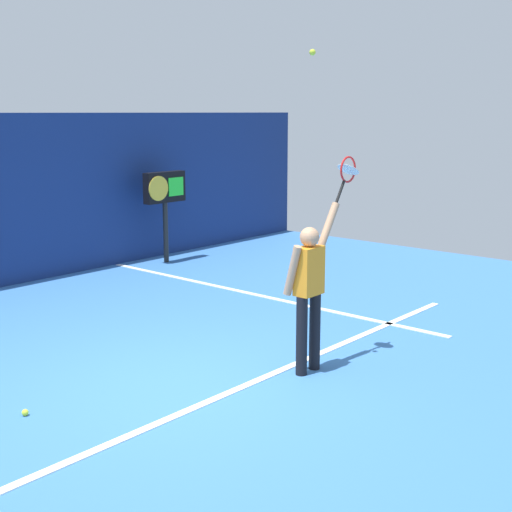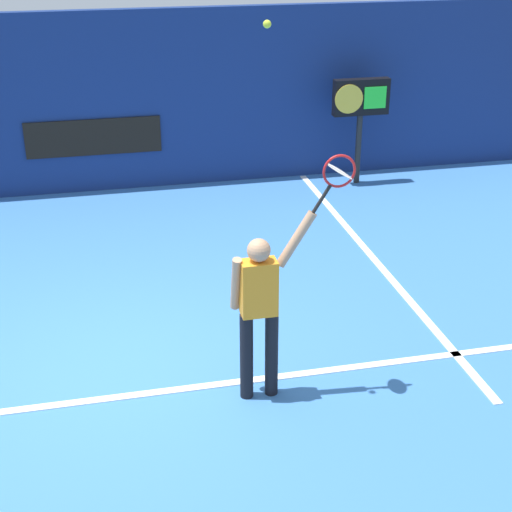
# 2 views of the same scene
# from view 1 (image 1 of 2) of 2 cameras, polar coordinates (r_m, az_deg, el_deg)

# --- Properties ---
(ground_plane) EXTENTS (18.00, 18.00, 0.00)m
(ground_plane) POSITION_cam_1_polar(r_m,az_deg,el_deg) (7.91, -6.55, -10.43)
(ground_plane) COLOR #3870B2
(court_baseline) EXTENTS (10.00, 0.10, 0.01)m
(court_baseline) POSITION_cam_1_polar(r_m,az_deg,el_deg) (7.53, -3.56, -11.49)
(court_baseline) COLOR white
(court_baseline) RESTS_ON ground_plane
(court_sideline) EXTENTS (0.10, 7.00, 0.01)m
(court_sideline) POSITION_cam_1_polar(r_m,az_deg,el_deg) (11.68, -0.30, -3.07)
(court_sideline) COLOR white
(court_sideline) RESTS_ON ground_plane
(tennis_player) EXTENTS (0.79, 0.31, 1.93)m
(tennis_player) POSITION_cam_1_polar(r_m,az_deg,el_deg) (8.03, 4.28, -2.47)
(tennis_player) COLOR black
(tennis_player) RESTS_ON ground_plane
(tennis_racket) EXTENTS (0.46, 0.27, 0.60)m
(tennis_racket) POSITION_cam_1_polar(r_m,az_deg,el_deg) (8.40, 7.34, 6.70)
(tennis_racket) COLOR black
(tennis_ball) EXTENTS (0.07, 0.07, 0.07)m
(tennis_ball) POSITION_cam_1_polar(r_m,az_deg,el_deg) (7.90, 4.56, 16.00)
(tennis_ball) COLOR #CCE033
(scoreboard_clock) EXTENTS (0.96, 0.20, 1.80)m
(scoreboard_clock) POSITION_cam_1_polar(r_m,az_deg,el_deg) (14.08, -7.35, 5.15)
(scoreboard_clock) COLOR black
(scoreboard_clock) RESTS_ON ground_plane
(spare_ball) EXTENTS (0.07, 0.07, 0.07)m
(spare_ball) POSITION_cam_1_polar(r_m,az_deg,el_deg) (7.52, -18.05, -11.86)
(spare_ball) COLOR #CCE033
(spare_ball) RESTS_ON ground_plane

